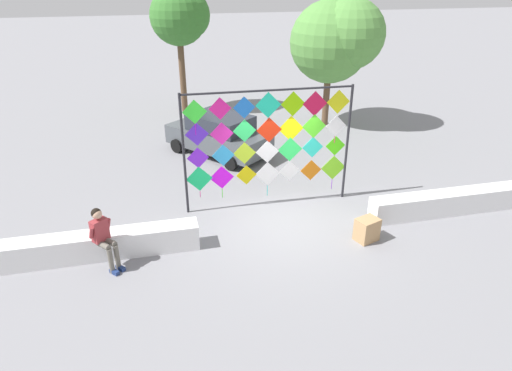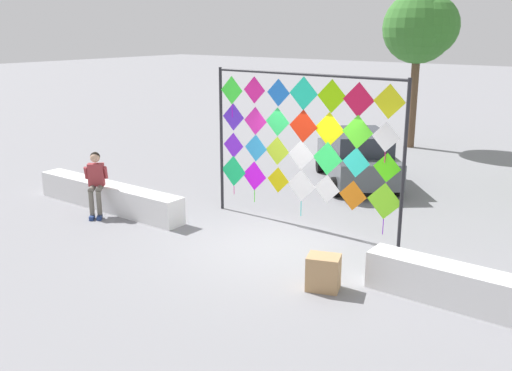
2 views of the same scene
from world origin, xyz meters
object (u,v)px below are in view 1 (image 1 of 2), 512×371
Objects in this scene: kite_display_rack at (269,138)px; parked_car at (219,134)px; seated_vendor at (103,234)px; tree_far_right at (335,38)px; tree_palm_like at (179,17)px; cardboard_box_large at (367,229)px.

kite_display_rack is 4.35m from parked_car.
seated_vendor is 0.29× the size of tree_far_right.
seated_vendor is 12.42m from tree_far_right.
tree_palm_like is (-0.71, 5.80, 3.43)m from parked_car.
tree_far_right is at bearing 74.27° from cardboard_box_large.
tree_far_right reaches higher than kite_display_rack.
kite_display_rack is at bearing 25.68° from seated_vendor.
kite_display_rack reaches higher than cardboard_box_large.
tree_far_right is (4.38, 6.42, 1.58)m from kite_display_rack.
tree_far_right reaches higher than seated_vendor.
tree_palm_like is (-1.48, 9.89, 2.16)m from kite_display_rack.
tree_far_right reaches higher than cardboard_box_large.
parked_car is 0.77× the size of tree_far_right.
parked_car is at bearing -155.71° from tree_far_right.
cardboard_box_large is 13.29m from tree_palm_like.
parked_car reaches higher than cardboard_box_large.
tree_far_right reaches higher than parked_car.
tree_far_right is (2.47, 8.77, 3.30)m from cardboard_box_large.
seated_vendor reaches higher than cardboard_box_large.
kite_display_rack is 10.23m from tree_palm_like.
tree_palm_like reaches higher than parked_car.
kite_display_rack is at bearing 129.05° from cardboard_box_large.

